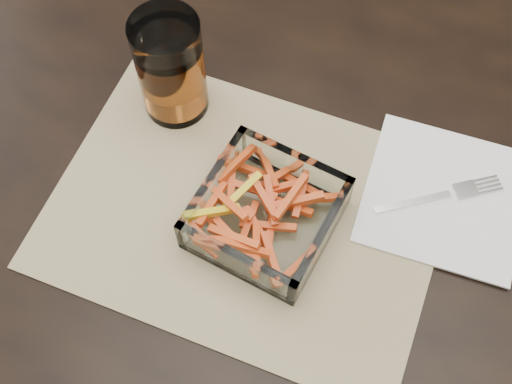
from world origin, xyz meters
The scene contains 6 objects.
dining_table centered at (0.00, 0.00, 0.66)m, with size 1.60×0.90×0.75m.
placemat centered at (-0.13, -0.08, 0.75)m, with size 0.45×0.33×0.00m, color tan.
glass_bowl centered at (-0.10, -0.09, 0.78)m, with size 0.16×0.16×0.06m.
tumbler centered at (-0.27, 0.03, 0.82)m, with size 0.08×0.08×0.14m.
napkin centered at (0.08, 0.03, 0.76)m, with size 0.18×0.18×0.00m, color white.
fork centered at (0.08, 0.03, 0.76)m, with size 0.13×0.11×0.00m.
Camera 1 is at (0.01, -0.37, 1.44)m, focal length 45.00 mm.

